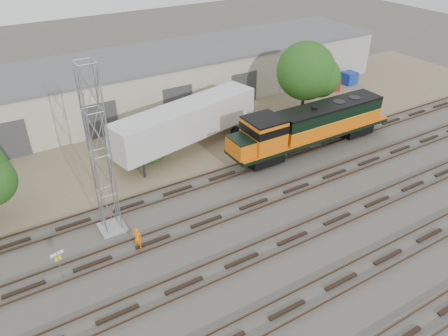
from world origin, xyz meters
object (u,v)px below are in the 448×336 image
signal_tower (100,157)px  worker (137,238)px  semi_trailer (189,121)px  locomotive (310,126)px

signal_tower → worker: (0.78, -2.76, -4.86)m
semi_trailer → locomotive: bearing=-44.5°
worker → semi_trailer: 13.63m
locomotive → signal_tower: bearing=-174.7°
locomotive → signal_tower: (-18.76, -1.76, 3.38)m
locomotive → semi_trailer: semi_trailer is taller
signal_tower → semi_trailer: size_ratio=0.81×
signal_tower → semi_trailer: bearing=36.6°
locomotive → semi_trailer: 10.54m
locomotive → semi_trailer: size_ratio=1.14×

